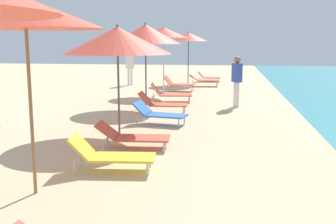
% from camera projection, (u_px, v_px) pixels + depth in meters
% --- Properties ---
extents(umbrella_third, '(2.16, 2.16, 2.85)m').
position_uv_depth(umbrella_third, '(25.00, 13.00, 5.49)').
color(umbrella_third, olive).
rests_on(umbrella_third, ground).
extents(lounger_third_shoreside, '(1.48, 0.72, 0.61)m').
position_uv_depth(lounger_third_shoreside, '(110.00, 154.00, 6.92)').
color(lounger_third_shoreside, yellow).
rests_on(lounger_third_shoreside, ground).
extents(umbrella_fourth, '(2.53, 2.53, 2.59)m').
position_uv_depth(umbrella_fourth, '(118.00, 41.00, 9.36)').
color(umbrella_fourth, '#4C4C51').
rests_on(umbrella_fourth, ground).
extents(lounger_fourth_shoreside, '(1.49, 0.86, 0.59)m').
position_uv_depth(lounger_fourth_shoreside, '(159.00, 113.00, 10.83)').
color(lounger_fourth_shoreside, blue).
rests_on(lounger_fourth_shoreside, ground).
extents(lounger_fourth_inland, '(1.56, 0.71, 0.53)m').
position_uv_depth(lounger_fourth_inland, '(132.00, 136.00, 8.42)').
color(lounger_fourth_inland, '#D8593F').
rests_on(lounger_fourth_inland, ground).
extents(umbrella_fifth, '(2.34, 2.34, 2.80)m').
position_uv_depth(umbrella_fifth, '(145.00, 34.00, 13.32)').
color(umbrella_fifth, '#4C4C51').
rests_on(umbrella_fifth, ground).
extents(lounger_fifth_shoreside, '(1.58, 0.89, 0.68)m').
position_uv_depth(lounger_fifth_shoreside, '(170.00, 93.00, 14.84)').
color(lounger_fifth_shoreside, '#D8593F').
rests_on(lounger_fifth_shoreside, ground).
extents(lounger_fifth_inland, '(1.51, 0.73, 0.67)m').
position_uv_depth(lounger_fifth_inland, '(162.00, 103.00, 12.39)').
color(lounger_fifth_inland, '#D8593F').
rests_on(lounger_fifth_inland, ground).
extents(umbrella_sixth, '(2.00, 2.00, 2.82)m').
position_uv_depth(umbrella_sixth, '(164.00, 33.00, 16.74)').
color(umbrella_sixth, silver).
rests_on(umbrella_sixth, ground).
extents(lounger_sixth_shoreside, '(1.42, 0.76, 0.68)m').
position_uv_depth(lounger_sixth_shoreside, '(178.00, 83.00, 18.08)').
color(lounger_sixth_shoreside, '#D8593F').
rests_on(lounger_sixth_shoreside, ground).
extents(umbrella_farthest, '(2.02, 2.02, 2.69)m').
position_uv_depth(umbrella_farthest, '(188.00, 37.00, 20.81)').
color(umbrella_farthest, '#4C4C51').
rests_on(umbrella_farthest, ground).
extents(lounger_farthest_shoreside, '(1.25, 0.70, 0.56)m').
position_uv_depth(lounger_farthest_shoreside, '(208.00, 77.00, 22.27)').
color(lounger_farthest_shoreside, '#D8593F').
rests_on(lounger_farthest_shoreside, ground).
extents(lounger_farthest_inland, '(1.52, 0.79, 0.57)m').
position_uv_depth(lounger_farthest_inland, '(204.00, 80.00, 19.99)').
color(lounger_farthest_inland, '#D8593F').
rests_on(lounger_farthest_inland, ground).
extents(person_walking_mid, '(0.36, 0.42, 1.70)m').
position_uv_depth(person_walking_mid, '(237.00, 76.00, 13.60)').
color(person_walking_mid, silver).
rests_on(person_walking_mid, ground).
extents(person_walking_far, '(0.41, 0.31, 1.74)m').
position_uv_depth(person_walking_far, '(130.00, 64.00, 20.39)').
color(person_walking_far, silver).
rests_on(person_walking_far, ground).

